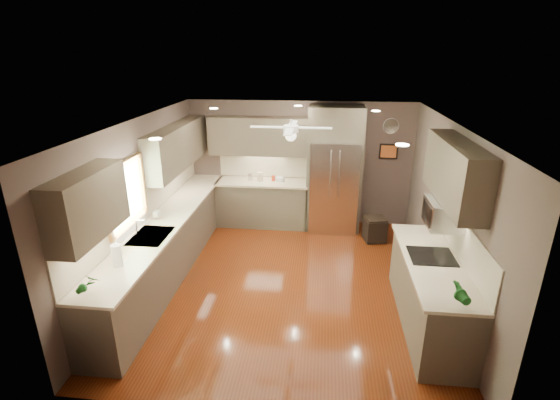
% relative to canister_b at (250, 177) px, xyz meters
% --- Properties ---
extents(floor, '(5.00, 5.00, 0.00)m').
position_rel_canister_b_xyz_m(floor, '(0.98, -2.23, -1.01)').
color(floor, '#521B0B').
rests_on(floor, ground).
extents(ceiling, '(5.00, 5.00, 0.00)m').
position_rel_canister_b_xyz_m(ceiling, '(0.98, -2.23, 1.49)').
color(ceiling, white).
rests_on(ceiling, ground).
extents(wall_back, '(4.50, 0.00, 4.50)m').
position_rel_canister_b_xyz_m(wall_back, '(0.98, 0.27, 0.24)').
color(wall_back, brown).
rests_on(wall_back, ground).
extents(wall_front, '(4.50, 0.00, 4.50)m').
position_rel_canister_b_xyz_m(wall_front, '(0.98, -4.73, 0.24)').
color(wall_front, brown).
rests_on(wall_front, ground).
extents(wall_left, '(0.00, 5.00, 5.00)m').
position_rel_canister_b_xyz_m(wall_left, '(-1.27, -2.23, 0.24)').
color(wall_left, brown).
rests_on(wall_left, ground).
extents(wall_right, '(0.00, 5.00, 5.00)m').
position_rel_canister_b_xyz_m(wall_right, '(3.23, -2.23, 0.24)').
color(wall_right, brown).
rests_on(wall_right, ground).
extents(canister_b, '(0.12, 0.12, 0.14)m').
position_rel_canister_b_xyz_m(canister_b, '(0.00, 0.00, 0.00)').
color(canister_b, silver).
rests_on(canister_b, back_run).
extents(canister_c, '(0.15, 0.15, 0.19)m').
position_rel_canister_b_xyz_m(canister_c, '(0.21, -0.04, 0.02)').
color(canister_c, beige).
rests_on(canister_c, back_run).
extents(canister_d, '(0.08, 0.08, 0.11)m').
position_rel_canister_b_xyz_m(canister_d, '(0.47, -0.00, -0.01)').
color(canister_d, '#9A2810').
rests_on(canister_d, back_run).
extents(soap_bottle, '(0.08, 0.08, 0.18)m').
position_rel_canister_b_xyz_m(soap_bottle, '(-1.09, -2.11, 0.02)').
color(soap_bottle, white).
rests_on(soap_bottle, left_run).
extents(potted_plant_left, '(0.18, 0.13, 0.31)m').
position_rel_canister_b_xyz_m(potted_plant_left, '(-0.98, -4.26, 0.09)').
color(potted_plant_left, '#1B6021').
rests_on(potted_plant_left, left_run).
extents(potted_plant_right, '(0.20, 0.18, 0.31)m').
position_rel_canister_b_xyz_m(potted_plant_right, '(2.90, -4.00, 0.09)').
color(potted_plant_right, '#1B6021').
rests_on(potted_plant_right, right_run).
extents(bowl, '(0.22, 0.22, 0.05)m').
position_rel_canister_b_xyz_m(bowl, '(0.62, -0.04, -0.05)').
color(bowl, beige).
rests_on(bowl, back_run).
extents(left_run, '(0.65, 4.70, 1.45)m').
position_rel_canister_b_xyz_m(left_run, '(-0.97, -2.08, -0.53)').
color(left_run, brown).
rests_on(left_run, ground).
extents(back_run, '(1.85, 0.65, 1.45)m').
position_rel_canister_b_xyz_m(back_run, '(0.26, -0.02, -0.53)').
color(back_run, brown).
rests_on(back_run, ground).
extents(uppers, '(4.50, 4.70, 0.95)m').
position_rel_canister_b_xyz_m(uppers, '(0.24, -1.52, 0.86)').
color(uppers, brown).
rests_on(uppers, wall_left).
extents(window, '(0.05, 1.12, 0.92)m').
position_rel_canister_b_xyz_m(window, '(-1.24, -2.73, 0.54)').
color(window, '#BFF2B2').
rests_on(window, wall_left).
extents(sink, '(0.50, 0.70, 0.32)m').
position_rel_canister_b_xyz_m(sink, '(-0.95, -2.73, -0.10)').
color(sink, silver).
rests_on(sink, left_run).
extents(refrigerator, '(1.06, 0.75, 2.45)m').
position_rel_canister_b_xyz_m(refrigerator, '(1.68, -0.07, 0.18)').
color(refrigerator, silver).
rests_on(refrigerator, ground).
extents(right_run, '(0.70, 2.20, 1.45)m').
position_rel_canister_b_xyz_m(right_run, '(2.91, -3.03, -0.53)').
color(right_run, brown).
rests_on(right_run, ground).
extents(microwave, '(0.43, 0.55, 0.34)m').
position_rel_canister_b_xyz_m(microwave, '(3.01, -2.78, 0.47)').
color(microwave, silver).
rests_on(microwave, wall_right).
extents(ceiling_fan, '(1.18, 1.18, 0.32)m').
position_rel_canister_b_xyz_m(ceiling_fan, '(0.98, -1.93, 1.32)').
color(ceiling_fan, white).
rests_on(ceiling_fan, ceiling).
extents(recessed_lights, '(2.84, 3.14, 0.01)m').
position_rel_canister_b_xyz_m(recessed_lights, '(0.94, -1.83, 1.48)').
color(recessed_lights, white).
rests_on(recessed_lights, ceiling).
extents(wall_clock, '(0.30, 0.03, 0.30)m').
position_rel_canister_b_xyz_m(wall_clock, '(2.73, 0.25, 1.04)').
color(wall_clock, white).
rests_on(wall_clock, wall_back).
extents(framed_print, '(0.36, 0.03, 0.30)m').
position_rel_canister_b_xyz_m(framed_print, '(2.73, 0.25, 0.54)').
color(framed_print, black).
rests_on(framed_print, wall_back).
extents(stool, '(0.45, 0.45, 0.46)m').
position_rel_canister_b_xyz_m(stool, '(2.48, -0.58, -0.77)').
color(stool, black).
rests_on(stool, ground).
extents(paper_towel, '(0.12, 0.12, 0.30)m').
position_rel_canister_b_xyz_m(paper_towel, '(-1.00, -3.59, 0.07)').
color(paper_towel, white).
rests_on(paper_towel, left_run).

